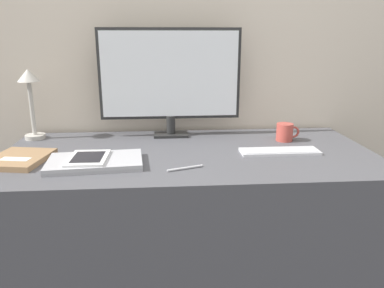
# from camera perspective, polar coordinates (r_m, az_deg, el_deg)

# --- Properties ---
(wall_back) EXTENTS (3.60, 0.05, 2.40)m
(wall_back) POSITION_cam_1_polar(r_m,az_deg,el_deg) (1.90, -1.48, 16.93)
(wall_back) COLOR beige
(wall_back) RESTS_ON ground_plane
(desk) EXTENTS (1.54, 0.74, 0.71)m
(desk) POSITION_cam_1_polar(r_m,az_deg,el_deg) (1.70, -0.51, -12.70)
(desk) COLOR #4C4C51
(desk) RESTS_ON ground_plane
(monitor) EXTENTS (0.66, 0.11, 0.50)m
(monitor) POSITION_cam_1_polar(r_m,az_deg,el_deg) (1.77, -3.37, 10.07)
(monitor) COLOR #262626
(monitor) RESTS_ON desk
(keyboard) EXTENTS (0.32, 0.10, 0.01)m
(keyboard) POSITION_cam_1_polar(r_m,az_deg,el_deg) (1.58, 13.21, -1.09)
(keyboard) COLOR silver
(keyboard) RESTS_ON desk
(laptop) EXTENTS (0.36, 0.24, 0.02)m
(laptop) POSITION_cam_1_polar(r_m,az_deg,el_deg) (1.44, -14.53, -2.66)
(laptop) COLOR #A3A3A8
(laptop) RESTS_ON desk
(ereader) EXTENTS (0.14, 0.19, 0.01)m
(ereader) POSITION_cam_1_polar(r_m,az_deg,el_deg) (1.44, -15.55, -2.08)
(ereader) COLOR white
(ereader) RESTS_ON laptop
(desk_lamp) EXTENTS (0.10, 0.10, 0.32)m
(desk_lamp) POSITION_cam_1_polar(r_m,az_deg,el_deg) (1.87, -23.44, 7.14)
(desk_lamp) COLOR #BCB7AD
(desk_lamp) RESTS_ON desk
(notebook) EXTENTS (0.24, 0.27, 0.02)m
(notebook) POSITION_cam_1_polar(r_m,az_deg,el_deg) (1.58, -24.86, -2.08)
(notebook) COLOR #93704C
(notebook) RESTS_ON desk
(coffee_mug) EXTENTS (0.11, 0.08, 0.08)m
(coffee_mug) POSITION_cam_1_polar(r_m,az_deg,el_deg) (1.77, 14.00, 1.76)
(coffee_mug) COLOR #B7473D
(coffee_mug) RESTS_ON desk
(pen) EXTENTS (0.13, 0.05, 0.01)m
(pen) POSITION_cam_1_polar(r_m,az_deg,el_deg) (1.36, -1.07, -3.70)
(pen) COLOR silver
(pen) RESTS_ON desk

